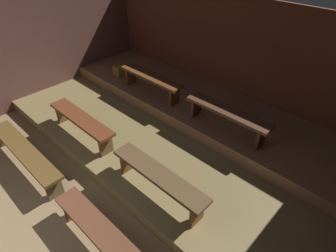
# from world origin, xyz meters

# --- Properties ---
(ground) EXTENTS (7.11, 6.03, 0.08)m
(ground) POSITION_xyz_m (0.00, 2.62, -0.04)
(ground) COLOR olive
(wall_back) EXTENTS (7.11, 0.06, 2.35)m
(wall_back) POSITION_xyz_m (0.00, 5.26, 1.18)
(wall_back) COLOR brown
(wall_back) RESTS_ON ground
(wall_left) EXTENTS (0.06, 6.03, 2.35)m
(wall_left) POSITION_xyz_m (-3.19, 2.62, 1.18)
(wall_left) COLOR brown
(wall_left) RESTS_ON ground
(platform_lower) EXTENTS (6.31, 3.36, 0.23)m
(platform_lower) POSITION_xyz_m (0.00, 3.56, 0.11)
(platform_lower) COLOR olive
(platform_lower) RESTS_ON ground
(platform_middle) EXTENTS (6.31, 1.63, 0.23)m
(platform_middle) POSITION_xyz_m (0.00, 4.42, 0.34)
(platform_middle) COLOR #876044
(platform_middle) RESTS_ON platform_lower
(bench_floor_left) EXTENTS (2.06, 0.31, 0.41)m
(bench_floor_left) POSITION_xyz_m (-1.17, 1.31, 0.34)
(bench_floor_left) COLOR brown
(bench_floor_left) RESTS_ON ground
(bench_floor_right) EXTENTS (2.06, 0.31, 0.41)m
(bench_floor_right) POSITION_xyz_m (1.17, 1.31, 0.34)
(bench_floor_right) COLOR brown
(bench_floor_right) RESTS_ON ground
(bench_lower_left) EXTENTS (1.62, 0.31, 0.41)m
(bench_lower_left) POSITION_xyz_m (-0.97, 2.30, 0.56)
(bench_lower_left) COLOR brown
(bench_lower_left) RESTS_ON platform_lower
(bench_lower_right) EXTENTS (1.62, 0.31, 0.41)m
(bench_lower_right) POSITION_xyz_m (0.97, 2.30, 0.56)
(bench_lower_right) COLOR brown
(bench_lower_right) RESTS_ON platform_lower
(bench_middle_left) EXTENTS (1.55, 0.31, 0.41)m
(bench_middle_left) POSITION_xyz_m (-0.93, 3.97, 0.78)
(bench_middle_left) COLOR #5C3318
(bench_middle_left) RESTS_ON platform_middle
(bench_middle_right) EXTENTS (1.55, 0.31, 0.41)m
(bench_middle_right) POSITION_xyz_m (0.93, 3.97, 0.78)
(bench_middle_right) COLOR #543324
(bench_middle_right) RESTS_ON platform_middle
(wooden_crate_middle) EXTENTS (0.23, 0.23, 0.23)m
(wooden_crate_middle) POSITION_xyz_m (-2.09, 4.04, 0.57)
(wooden_crate_middle) COLOR olive
(wooden_crate_middle) RESTS_ON platform_middle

